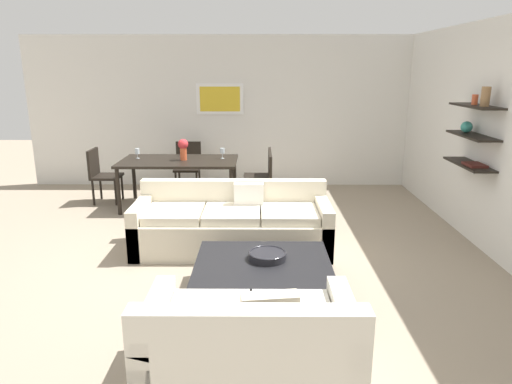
{
  "coord_description": "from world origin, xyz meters",
  "views": [
    {
      "loc": [
        0.3,
        -4.91,
        2.14
      ],
      "look_at": [
        0.27,
        0.2,
        0.75
      ],
      "focal_mm": 32.2,
      "sensor_mm": 36.0,
      "label": 1
    }
  ],
  "objects": [
    {
      "name": "back_wall_unit",
      "position": [
        0.29,
        3.53,
        1.35
      ],
      "size": [
        8.4,
        0.09,
        2.7
      ],
      "color": "silver",
      "rests_on": "ground"
    },
    {
      "name": "centerpiece_vase",
      "position": [
        -0.87,
        2.1,
        0.95
      ],
      "size": [
        0.16,
        0.16,
        0.33
      ],
      "color": "#D85933",
      "rests_on": "dining_table"
    },
    {
      "name": "wine_glass_left_far",
      "position": [
        -1.61,
        2.22,
        0.86
      ],
      "size": [
        0.07,
        0.07,
        0.16
      ],
      "color": "silver",
      "rests_on": "dining_table"
    },
    {
      "name": "dining_table",
      "position": [
        -0.94,
        2.1,
        0.68
      ],
      "size": [
        1.8,
        1.0,
        0.75
      ],
      "color": "black",
      "rests_on": "ground"
    },
    {
      "name": "dining_chair_right_far",
      "position": [
        0.36,
        2.32,
        0.5
      ],
      "size": [
        0.44,
        0.44,
        0.88
      ],
      "color": "black",
      "rests_on": "ground"
    },
    {
      "name": "wine_glass_head",
      "position": [
        -0.94,
        2.54,
        0.86
      ],
      "size": [
        0.07,
        0.07,
        0.15
      ],
      "color": "silver",
      "rests_on": "dining_table"
    },
    {
      "name": "wine_glass_right_far",
      "position": [
        -0.27,
        2.22,
        0.87
      ],
      "size": [
        0.07,
        0.07,
        0.17
      ],
      "color": "silver",
      "rests_on": "dining_table"
    },
    {
      "name": "coffee_table",
      "position": [
        0.34,
        -0.95,
        0.19
      ],
      "size": [
        1.27,
        1.08,
        0.38
      ],
      "color": "black",
      "rests_on": "ground"
    },
    {
      "name": "ground_plane",
      "position": [
        0.0,
        0.0,
        0.0
      ],
      "size": [
        18.0,
        18.0,
        0.0
      ],
      "primitive_type": "plane",
      "color": "gray"
    },
    {
      "name": "loveseat_white",
      "position": [
        0.25,
        -2.18,
        0.29
      ],
      "size": [
        1.44,
        0.9,
        0.78
      ],
      "color": "silver",
      "rests_on": "ground"
    },
    {
      "name": "dining_chair_right_near",
      "position": [
        0.36,
        1.87,
        0.5
      ],
      "size": [
        0.44,
        0.44,
        0.88
      ],
      "color": "black",
      "rests_on": "ground"
    },
    {
      "name": "dining_chair_left_far",
      "position": [
        -2.25,
        2.32,
        0.5
      ],
      "size": [
        0.44,
        0.44,
        0.88
      ],
      "color": "black",
      "rests_on": "ground"
    },
    {
      "name": "sofa_beige",
      "position": [
        -0.01,
        0.34,
        0.29
      ],
      "size": [
        2.32,
        0.9,
        0.78
      ],
      "color": "beige",
      "rests_on": "ground"
    },
    {
      "name": "right_wall_shelf_unit",
      "position": [
        3.03,
        0.6,
        1.35
      ],
      "size": [
        0.34,
        8.2,
        2.7
      ],
      "color": "silver",
      "rests_on": "ground"
    },
    {
      "name": "dining_chair_head",
      "position": [
        -0.94,
        3.0,
        0.5
      ],
      "size": [
        0.44,
        0.44,
        0.88
      ],
      "color": "black",
      "rests_on": "ground"
    },
    {
      "name": "decorative_bowl",
      "position": [
        0.39,
        -0.87,
        0.42
      ],
      "size": [
        0.36,
        0.36,
        0.07
      ],
      "color": "black",
      "rests_on": "coffee_table"
    }
  ]
}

